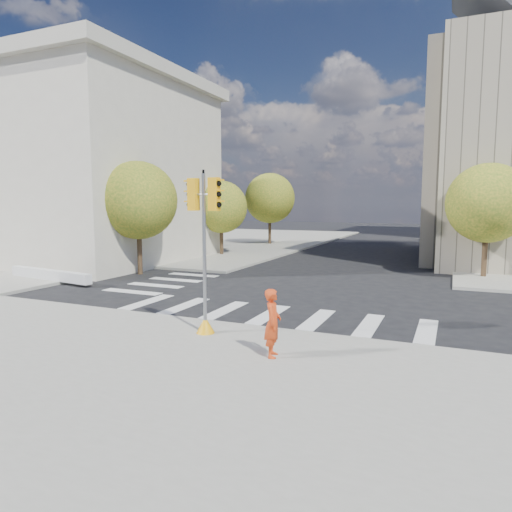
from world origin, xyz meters
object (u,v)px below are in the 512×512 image
at_px(lamp_far, 481,197).
at_px(lamp_near, 493,194).
at_px(planter_wall, 50,275).
at_px(traffic_signal, 205,265).
at_px(photographer, 273,323).

bearing_deg(lamp_far, lamp_near, -90.00).
bearing_deg(lamp_far, planter_wall, -126.75).
distance_m(lamp_near, planter_wall, 25.65).
height_order(lamp_far, traffic_signal, lamp_far).
height_order(lamp_near, lamp_far, same).
xyz_separation_m(lamp_near, planter_wall, (-21.00, -14.12, -4.18)).
height_order(lamp_near, photographer, lamp_near).
bearing_deg(planter_wall, lamp_far, 60.79).
distance_m(photographer, planter_wall, 16.21).
relative_size(lamp_near, lamp_far, 1.00).
xyz_separation_m(traffic_signal, photographer, (2.64, -1.18, -1.20)).
bearing_deg(photographer, lamp_near, -32.10).
relative_size(traffic_signal, planter_wall, 0.81).
relative_size(lamp_far, traffic_signal, 1.67).
xyz_separation_m(lamp_far, traffic_signal, (-8.80, -33.41, -2.35)).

